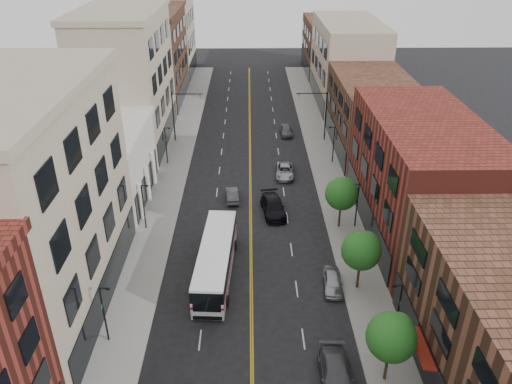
{
  "coord_description": "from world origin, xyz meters",
  "views": [
    {
      "loc": [
        -0.08,
        -20.48,
        28.36
      ],
      "look_at": [
        0.54,
        22.75,
        5.0
      ],
      "focal_mm": 35.0,
      "sensor_mm": 36.0,
      "label": 1
    }
  ],
  "objects_px": {
    "car_parked_mid": "(336,376)",
    "car_parked_far": "(333,282)",
    "city_bus": "(216,258)",
    "car_lane_behind": "(232,195)",
    "car_lane_a": "(273,207)",
    "car_lane_c": "(286,130)",
    "car_lane_b": "(285,171)"
  },
  "relations": [
    {
      "from": "car_parked_mid",
      "to": "car_parked_far",
      "type": "bearing_deg",
      "value": 84.2
    },
    {
      "from": "city_bus",
      "to": "car_lane_behind",
      "type": "distance_m",
      "value": 14.17
    },
    {
      "from": "car_lane_a",
      "to": "car_lane_behind",
      "type": "bearing_deg",
      "value": 138.15
    },
    {
      "from": "car_parked_mid",
      "to": "car_lane_a",
      "type": "xyz_separation_m",
      "value": [
        -3.31,
        23.39,
        0.02
      ]
    },
    {
      "from": "car_parked_mid",
      "to": "car_lane_behind",
      "type": "height_order",
      "value": "car_parked_mid"
    },
    {
      "from": "car_lane_a",
      "to": "car_lane_c",
      "type": "relative_size",
      "value": 1.34
    },
    {
      "from": "car_lane_a",
      "to": "car_lane_c",
      "type": "xyz_separation_m",
      "value": [
        3.01,
        23.27,
        -0.1
      ]
    },
    {
      "from": "city_bus",
      "to": "car_lane_a",
      "type": "distance_m",
      "value": 12.37
    },
    {
      "from": "car_lane_b",
      "to": "city_bus",
      "type": "bearing_deg",
      "value": -106.95
    },
    {
      "from": "car_parked_far",
      "to": "car_lane_behind",
      "type": "distance_m",
      "value": 18.55
    },
    {
      "from": "car_lane_a",
      "to": "car_lane_c",
      "type": "bearing_deg",
      "value": 75.0
    },
    {
      "from": "car_parked_mid",
      "to": "car_lane_c",
      "type": "distance_m",
      "value": 46.66
    },
    {
      "from": "city_bus",
      "to": "car_lane_behind",
      "type": "relative_size",
      "value": 3.23
    },
    {
      "from": "city_bus",
      "to": "car_parked_mid",
      "type": "distance_m",
      "value": 15.37
    },
    {
      "from": "car_parked_mid",
      "to": "car_lane_b",
      "type": "distance_m",
      "value": 32.7
    },
    {
      "from": "car_lane_behind",
      "to": "car_lane_c",
      "type": "bearing_deg",
      "value": -115.63
    },
    {
      "from": "car_lane_b",
      "to": "car_lane_a",
      "type": "bearing_deg",
      "value": -98.11
    },
    {
      "from": "car_lane_b",
      "to": "car_lane_behind",
      "type": "bearing_deg",
      "value": -132.98
    },
    {
      "from": "city_bus",
      "to": "car_parked_far",
      "type": "relative_size",
      "value": 3.13
    },
    {
      "from": "car_lane_behind",
      "to": "car_lane_b",
      "type": "height_order",
      "value": "car_lane_b"
    },
    {
      "from": "city_bus",
      "to": "car_lane_c",
      "type": "bearing_deg",
      "value": 79.27
    },
    {
      "from": "car_lane_a",
      "to": "car_parked_far",
      "type": "bearing_deg",
      "value": -77.93
    },
    {
      "from": "car_lane_a",
      "to": "car_lane_c",
      "type": "distance_m",
      "value": 23.46
    },
    {
      "from": "car_lane_a",
      "to": "car_parked_mid",
      "type": "bearing_deg",
      "value": -89.57
    },
    {
      "from": "city_bus",
      "to": "car_parked_mid",
      "type": "height_order",
      "value": "city_bus"
    },
    {
      "from": "car_parked_mid",
      "to": "city_bus",
      "type": "bearing_deg",
      "value": 127.28
    },
    {
      "from": "car_parked_far",
      "to": "car_lane_behind",
      "type": "bearing_deg",
      "value": 124.1
    },
    {
      "from": "car_lane_a",
      "to": "city_bus",
      "type": "bearing_deg",
      "value": -124.92
    },
    {
      "from": "car_parked_mid",
      "to": "car_lane_c",
      "type": "height_order",
      "value": "car_parked_mid"
    },
    {
      "from": "car_parked_far",
      "to": "car_lane_c",
      "type": "relative_size",
      "value": 0.95
    },
    {
      "from": "car_parked_far",
      "to": "car_lane_behind",
      "type": "relative_size",
      "value": 1.03
    },
    {
      "from": "car_lane_c",
      "to": "car_parked_far",
      "type": "bearing_deg",
      "value": -88.73
    }
  ]
}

